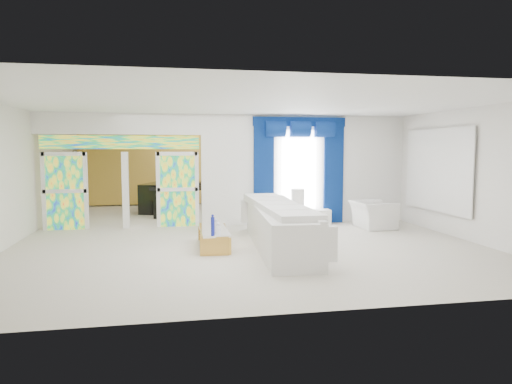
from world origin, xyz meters
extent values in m
plane|color=#B7AF9E|center=(0.00, 0.00, 0.00)|extent=(12.00, 12.00, 0.00)
cube|color=white|center=(2.15, 1.00, 1.50)|extent=(5.70, 0.18, 3.00)
cube|color=white|center=(-2.85, 1.00, 2.73)|extent=(4.30, 0.18, 0.55)
cube|color=#994C3F|center=(-4.28, 1.00, 1.00)|extent=(0.95, 0.04, 2.00)
cube|color=#994C3F|center=(-1.42, 1.00, 1.00)|extent=(0.95, 0.04, 2.00)
cube|color=#994C3F|center=(-2.85, 1.00, 2.25)|extent=(4.00, 0.05, 0.35)
cube|color=white|center=(1.90, 0.90, 1.45)|extent=(1.00, 0.02, 2.30)
cube|color=#04174E|center=(0.90, 0.87, 1.40)|extent=(0.55, 0.10, 2.80)
cube|color=#04174E|center=(2.90, 0.87, 1.40)|extent=(0.55, 0.10, 2.80)
cube|color=#04174E|center=(1.90, 0.87, 2.82)|extent=(2.60, 0.12, 0.25)
cube|color=white|center=(4.94, -1.00, 1.55)|extent=(0.04, 2.70, 1.90)
cube|color=gold|center=(0.00, 5.90, 1.50)|extent=(9.70, 0.12, 2.90)
cube|color=silver|center=(0.62, -2.12, 0.42)|extent=(1.27, 4.48, 0.84)
cube|color=#BB8B3A|center=(-0.73, -1.82, 0.19)|extent=(0.68, 1.72, 0.37)
cube|color=white|center=(2.11, 0.67, 0.20)|extent=(1.24, 0.44, 0.41)
cylinder|color=white|center=(1.81, 0.67, 0.70)|extent=(0.36, 0.36, 0.58)
imported|color=silver|center=(3.62, -0.21, 0.35)|extent=(0.98, 1.12, 0.71)
cube|color=black|center=(-1.66, 4.08, 0.48)|extent=(1.95, 2.23, 0.95)
cube|color=black|center=(-1.66, 2.48, 0.14)|extent=(0.93, 0.59, 0.29)
cube|color=#A98454|center=(-4.63, 3.45, 0.41)|extent=(0.65, 0.61, 0.81)
sphere|color=gold|center=(-2.30, 3.40, 2.65)|extent=(0.60, 0.60, 0.60)
cylinder|color=navy|center=(-0.74, -1.74, 0.50)|extent=(0.08, 0.08, 0.26)
cylinder|color=silver|center=(-0.65, -1.60, 0.44)|extent=(0.11, 0.11, 0.13)
cylinder|color=white|center=(-0.67, -2.18, 0.45)|extent=(0.10, 0.10, 0.15)
camera|label=1|loc=(-1.61, -11.49, 2.07)|focal=32.44mm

